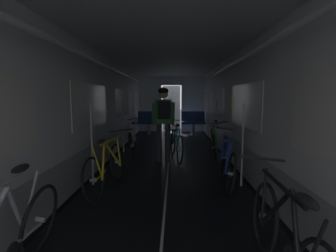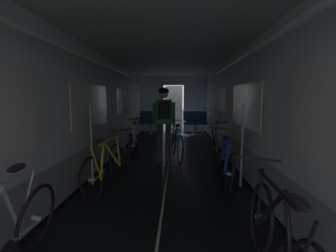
{
  "view_description": "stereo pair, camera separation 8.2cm",
  "coord_description": "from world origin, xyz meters",
  "px_view_note": "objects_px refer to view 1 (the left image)",
  "views": [
    {
      "loc": [
        0.12,
        -2.02,
        1.49
      ],
      "look_at": [
        0.0,
        3.03,
        0.92
      ],
      "focal_mm": 26.53,
      "sensor_mm": 36.0,
      "label": 1
    },
    {
      "loc": [
        0.21,
        -2.01,
        1.49
      ],
      "look_at": [
        0.0,
        3.03,
        0.92
      ],
      "focal_mm": 26.53,
      "sensor_mm": 36.0,
      "label": 2
    }
  ],
  "objects_px": {
    "bicycle_white": "(132,140)",
    "bicycle_teal_in_aisle": "(176,144)",
    "person_cyclist_aisle": "(163,116)",
    "bicycle_silver": "(5,246)",
    "bench_seat_far_right": "(193,121)",
    "bicycle_green": "(214,142)",
    "bicycle_black": "(285,242)",
    "bicycle_blue": "(227,162)",
    "bench_seat_far_left": "(149,121)",
    "bicycle_yellow": "(107,167)"
  },
  "relations": [
    {
      "from": "bench_seat_far_right",
      "to": "bicycle_black",
      "type": "bearing_deg",
      "value": -89.35
    },
    {
      "from": "bicycle_black",
      "to": "bicycle_green",
      "type": "bearing_deg",
      "value": 88.07
    },
    {
      "from": "bench_seat_far_left",
      "to": "bench_seat_far_right",
      "type": "relative_size",
      "value": 1.0
    },
    {
      "from": "bicycle_black",
      "to": "bicycle_yellow",
      "type": "xyz_separation_m",
      "value": [
        -1.95,
        2.05,
        -0.0
      ]
    },
    {
      "from": "bicycle_teal_in_aisle",
      "to": "bicycle_yellow",
      "type": "bearing_deg",
      "value": -118.61
    },
    {
      "from": "bicycle_silver",
      "to": "bicycle_white",
      "type": "bearing_deg",
      "value": 87.69
    },
    {
      "from": "bench_seat_far_left",
      "to": "person_cyclist_aisle",
      "type": "bearing_deg",
      "value": -79.94
    },
    {
      "from": "person_cyclist_aisle",
      "to": "bicycle_silver",
      "type": "bearing_deg",
      "value": -104.64
    },
    {
      "from": "bicycle_black",
      "to": "bicycle_white",
      "type": "distance_m",
      "value": 4.96
    },
    {
      "from": "bicycle_green",
      "to": "person_cyclist_aisle",
      "type": "relative_size",
      "value": 0.98
    },
    {
      "from": "bench_seat_far_left",
      "to": "person_cyclist_aisle",
      "type": "xyz_separation_m",
      "value": [
        0.78,
        -4.4,
        0.5
      ]
    },
    {
      "from": "bicycle_green",
      "to": "bicycle_white",
      "type": "xyz_separation_m",
      "value": [
        -2.11,
        0.1,
        0.0
      ]
    },
    {
      "from": "bicycle_green",
      "to": "bicycle_blue",
      "type": "relative_size",
      "value": 1.0
    },
    {
      "from": "bench_seat_far_right",
      "to": "bicycle_silver",
      "type": "bearing_deg",
      "value": -103.8
    },
    {
      "from": "bench_seat_far_left",
      "to": "bicycle_black",
      "type": "distance_m",
      "value": 8.47
    },
    {
      "from": "bicycle_green",
      "to": "person_cyclist_aisle",
      "type": "bearing_deg",
      "value": -154.95
    },
    {
      "from": "bench_seat_far_left",
      "to": "bicycle_teal_in_aisle",
      "type": "height_order",
      "value": "bench_seat_far_left"
    },
    {
      "from": "bench_seat_far_left",
      "to": "person_cyclist_aisle",
      "type": "height_order",
      "value": "person_cyclist_aisle"
    },
    {
      "from": "person_cyclist_aisle",
      "to": "bicycle_white",
      "type": "bearing_deg",
      "value": 140.63
    },
    {
      "from": "bicycle_blue",
      "to": "person_cyclist_aisle",
      "type": "distance_m",
      "value": 1.99
    },
    {
      "from": "person_cyclist_aisle",
      "to": "bicycle_teal_in_aisle",
      "type": "bearing_deg",
      "value": 41.52
    },
    {
      "from": "bicycle_black",
      "to": "bicycle_blue",
      "type": "xyz_separation_m",
      "value": [
        0.05,
        2.39,
        -0.0
      ]
    },
    {
      "from": "bench_seat_far_right",
      "to": "bicycle_teal_in_aisle",
      "type": "relative_size",
      "value": 0.58
    },
    {
      "from": "bench_seat_far_left",
      "to": "bicycle_black",
      "type": "height_order",
      "value": "bench_seat_far_left"
    },
    {
      "from": "bench_seat_far_left",
      "to": "bicycle_blue",
      "type": "height_order",
      "value": "same"
    },
    {
      "from": "bicycle_white",
      "to": "person_cyclist_aisle",
      "type": "distance_m",
      "value": 1.29
    },
    {
      "from": "bicycle_yellow",
      "to": "bench_seat_far_right",
      "type": "bearing_deg",
      "value": 73.39
    },
    {
      "from": "bicycle_green",
      "to": "bicycle_white",
      "type": "relative_size",
      "value": 1.0
    },
    {
      "from": "bench_seat_far_right",
      "to": "bench_seat_far_left",
      "type": "bearing_deg",
      "value": 180.0
    },
    {
      "from": "bicycle_blue",
      "to": "bench_seat_far_left",
      "type": "bearing_deg",
      "value": 108.37
    },
    {
      "from": "bicycle_blue",
      "to": "person_cyclist_aisle",
      "type": "xyz_separation_m",
      "value": [
        -1.17,
        1.46,
        0.69
      ]
    },
    {
      "from": "bicycle_silver",
      "to": "person_cyclist_aisle",
      "type": "xyz_separation_m",
      "value": [
        1.03,
        3.96,
        0.69
      ]
    },
    {
      "from": "bicycle_white",
      "to": "bicycle_teal_in_aisle",
      "type": "bearing_deg",
      "value": -20.76
    },
    {
      "from": "bicycle_teal_in_aisle",
      "to": "bench_seat_far_left",
      "type": "bearing_deg",
      "value": 104.58
    },
    {
      "from": "bicycle_silver",
      "to": "bicycle_teal_in_aisle",
      "type": "distance_m",
      "value": 4.42
    },
    {
      "from": "bench_seat_far_left",
      "to": "bicycle_yellow",
      "type": "distance_m",
      "value": 6.21
    },
    {
      "from": "bicycle_green",
      "to": "bicycle_yellow",
      "type": "bearing_deg",
      "value": -131.14
    },
    {
      "from": "bench_seat_far_left",
      "to": "bench_seat_far_right",
      "type": "distance_m",
      "value": 1.8
    },
    {
      "from": "bicycle_black",
      "to": "bicycle_teal_in_aisle",
      "type": "bearing_deg",
      "value": 101.21
    },
    {
      "from": "bench_seat_far_right",
      "to": "person_cyclist_aisle",
      "type": "distance_m",
      "value": 4.55
    },
    {
      "from": "bicycle_blue",
      "to": "bicycle_green",
      "type": "bearing_deg",
      "value": 87.33
    },
    {
      "from": "bench_seat_far_left",
      "to": "bicycle_yellow",
      "type": "xyz_separation_m",
      "value": [
        -0.05,
        -6.21,
        -0.19
      ]
    },
    {
      "from": "bench_seat_far_left",
      "to": "bench_seat_far_right",
      "type": "height_order",
      "value": "same"
    },
    {
      "from": "bicycle_white",
      "to": "bicycle_blue",
      "type": "height_order",
      "value": "bicycle_blue"
    },
    {
      "from": "bicycle_blue",
      "to": "bicycle_teal_in_aisle",
      "type": "height_order",
      "value": "bicycle_blue"
    },
    {
      "from": "bicycle_white",
      "to": "person_cyclist_aisle",
      "type": "height_order",
      "value": "person_cyclist_aisle"
    },
    {
      "from": "bicycle_yellow",
      "to": "person_cyclist_aisle",
      "type": "relative_size",
      "value": 0.98
    },
    {
      "from": "bicycle_white",
      "to": "bicycle_teal_in_aisle",
      "type": "relative_size",
      "value": 1.01
    },
    {
      "from": "bicycle_black",
      "to": "bicycle_white",
      "type": "bearing_deg",
      "value": 113.27
    },
    {
      "from": "bench_seat_far_right",
      "to": "bicycle_black",
      "type": "relative_size",
      "value": 0.58
    }
  ]
}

